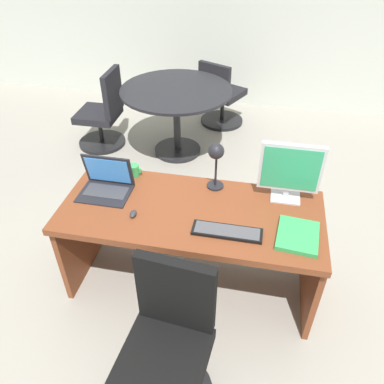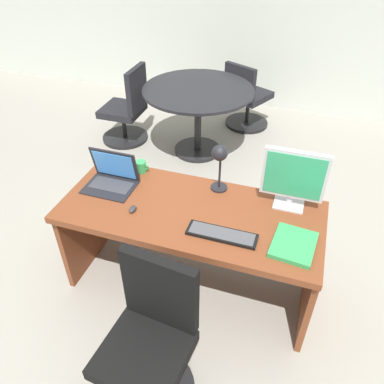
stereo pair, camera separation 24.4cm
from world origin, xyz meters
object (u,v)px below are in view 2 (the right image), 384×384
Objects in this scene: desk at (192,226)px; meeting_chair_near at (127,113)px; book at (294,245)px; laptop at (113,174)px; meeting_chair_far at (246,101)px; coffee_mug at (141,167)px; mouse at (133,209)px; meeting_table at (198,105)px; monitor at (294,177)px; desk_lamp at (220,159)px; keyboard at (222,234)px; office_chair at (150,348)px.

meeting_chair_near is (-1.43, 1.85, -0.19)m from desk.
desk is at bearing 166.03° from book.
meeting_chair_far is at bearing 79.80° from laptop.
coffee_mug is at bearing 159.76° from book.
coffee_mug is at bearing 107.18° from mouse.
mouse is at bearing -42.18° from laptop.
meeting_table is 0.93m from meeting_chair_far.
monitor reaches higher than desk.
desk_lamp reaches higher than meeting_chair_near.
book is at bearing 6.06° from keyboard.
desk is at bearing 26.43° from mouse.
meeting_chair_near is (-1.47, 2.71, -0.03)m from office_chair.
coffee_mug is at bearing 115.29° from office_chair.
meeting_chair_far is (1.27, 0.81, -0.02)m from meeting_chair_near.
desk_lamp is at bearing -4.09° from coffee_mug.
keyboard is at bearing -71.79° from desk_lamp.
keyboard is at bearing -173.94° from book.
meeting_chair_far is at bearing 86.01° from mouse.
keyboard is 0.36× the size of meeting_table.
meeting_chair_far is (0.39, 0.81, -0.24)m from meeting_table.
office_chair is at bearing -118.30° from monitor.
book is at bearing -34.49° from desk_lamp.
meeting_table is (-1.24, 2.02, -0.17)m from book.
book is (0.69, -0.17, 0.21)m from desk.
keyboard is 1.18× the size of desk_lamp.
book is at bearing 0.28° from mouse.
desk_lamp is at bearing 85.66° from office_chair.
desk_lamp is (0.48, 0.40, 0.25)m from mouse.
monitor is 2.04m from meeting_table.
meeting_chair_far reaches higher than coffee_mug.
keyboard is at bearing -3.72° from mouse.
coffee_mug is (0.13, 0.20, -0.03)m from laptop.
desk is at bearing -73.50° from meeting_table.
monitor is at bearing 6.85° from laptop.
book is 2.98m from meeting_chair_far.
office_chair is at bearing -94.34° from desk_lamp.
office_chair is at bearing -59.96° from mouse.
monitor is at bearing -0.77° from desk_lamp.
monitor is 2.69m from meeting_chair_near.
laptop reaches higher than meeting_chair_far.
meeting_table is at bearing 0.22° from meeting_chair_near.
laptop reaches higher than mouse.
keyboard is 0.53m from desk_lamp.
desk is 23.85× the size of mouse.
coffee_mug is at bearing -97.97° from meeting_chair_far.
laptop is 0.29× the size of meeting_table.
monitor reaches higher than laptop.
meeting_chair_far is (-0.86, 2.83, -0.41)m from book.
meeting_chair_near is at bearing 120.68° from coffee_mug.
laptop is 0.38× the size of meeting_chair_near.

